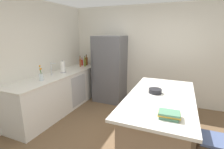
{
  "coord_description": "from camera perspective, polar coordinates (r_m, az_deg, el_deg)",
  "views": [
    {
      "loc": [
        0.6,
        -2.32,
        1.89
      ],
      "look_at": [
        -0.76,
        0.93,
        1.0
      ],
      "focal_mm": 26.79,
      "sensor_mm": 36.0,
      "label": 1
    }
  ],
  "objects": [
    {
      "name": "vinegar_bottle",
      "position": [
        4.91,
        -10.77,
        4.06
      ],
      "size": [
        0.05,
        0.05,
        0.31
      ],
      "color": "#994C23",
      "rests_on": "counter_run_left"
    },
    {
      "name": "flower_vase",
      "position": [
        3.71,
        -23.06,
        -0.49
      ],
      "size": [
        0.08,
        0.08,
        0.32
      ],
      "color": "silver",
      "rests_on": "counter_run_left"
    },
    {
      "name": "counter_run_left",
      "position": [
        4.33,
        -17.27,
        -5.73
      ],
      "size": [
        0.67,
        2.7,
        0.93
      ],
      "color": "silver",
      "rests_on": "ground_plane"
    },
    {
      "name": "sink_faucet",
      "position": [
        4.08,
        -19.88,
        1.9
      ],
      "size": [
        0.15,
        0.05,
        0.3
      ],
      "color": "silver",
      "rests_on": "counter_run_left"
    },
    {
      "name": "hot_sauce_bottle",
      "position": [
        5.11,
        -10.16,
        4.07
      ],
      "size": [
        0.05,
        0.05,
        0.23
      ],
      "color": "red",
      "rests_on": "counter_run_left"
    },
    {
      "name": "kitchen_island",
      "position": [
        2.97,
        15.69,
        -15.17
      ],
      "size": [
        1.0,
        2.03,
        0.92
      ],
      "color": "#8E755B",
      "rests_on": "ground_plane"
    },
    {
      "name": "paper_towel_roll",
      "position": [
        4.29,
        -16.45,
        2.41
      ],
      "size": [
        0.14,
        0.14,
        0.31
      ],
      "color": "gray",
      "rests_on": "counter_run_left"
    },
    {
      "name": "mixing_bowl",
      "position": [
        2.87,
        14.51,
        -5.44
      ],
      "size": [
        0.22,
        0.22,
        0.07
      ],
      "color": "black",
      "rests_on": "kitchen_island"
    },
    {
      "name": "wall_left",
      "position": [
        3.88,
        -29.7,
        3.54
      ],
      "size": [
        0.1,
        6.0,
        2.6
      ],
      "primitive_type": "cube",
      "color": "silver",
      "rests_on": "ground_plane"
    },
    {
      "name": "cookbook_stack",
      "position": [
        2.12,
        18.92,
        -12.86
      ],
      "size": [
        0.27,
        0.19,
        0.08
      ],
      "color": "#4C7F60",
      "rests_on": "kitchen_island"
    },
    {
      "name": "whiskey_bottle",
      "position": [
        5.13,
        -8.69,
        4.55
      ],
      "size": [
        0.08,
        0.08,
        0.32
      ],
      "color": "brown",
      "rests_on": "counter_run_left"
    },
    {
      "name": "bar_stool",
      "position": [
        2.46,
        31.48,
        -20.72
      ],
      "size": [
        0.36,
        0.36,
        0.7
      ],
      "color": "#473828",
      "rests_on": "ground_plane"
    },
    {
      "name": "wall_rear",
      "position": [
        4.65,
        15.17,
        6.38
      ],
      "size": [
        6.0,
        0.1,
        2.6
      ],
      "primitive_type": "cube",
      "color": "silver",
      "rests_on": "ground_plane"
    },
    {
      "name": "olive_oil_bottle",
      "position": [
        4.96,
        -9.24,
        4.17
      ],
      "size": [
        0.06,
        0.06,
        0.3
      ],
      "color": "olive",
      "rests_on": "counter_run_left"
    },
    {
      "name": "refrigerator",
      "position": [
        4.66,
        -0.73,
        1.9
      ],
      "size": [
        0.8,
        0.73,
        1.8
      ],
      "color": "#56565B",
      "rests_on": "ground_plane"
    }
  ]
}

